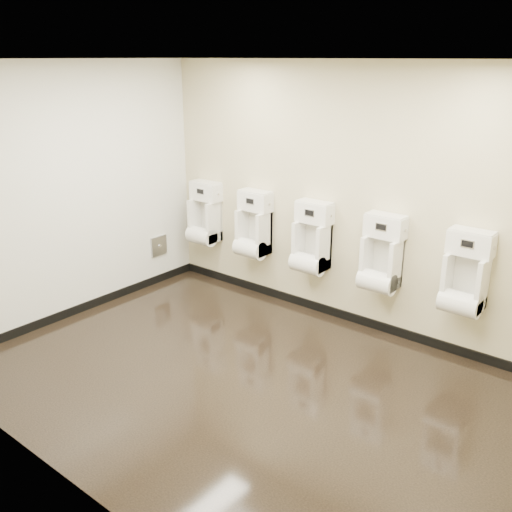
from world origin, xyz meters
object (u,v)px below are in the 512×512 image
at_px(urinal_0, 204,218).
at_px(urinal_1, 253,229).
at_px(urinal_4, 465,279).
at_px(access_panel, 159,246).
at_px(urinal_2, 311,243).
at_px(urinal_3, 381,259).

relative_size(urinal_0, urinal_1, 1.00).
bearing_deg(urinal_4, access_panel, -173.85).
xyz_separation_m(access_panel, urinal_4, (3.80, 0.41, 0.36)).
height_order(urinal_0, urinal_2, same).
xyz_separation_m(urinal_0, urinal_1, (0.81, 0.00, 0.00)).
bearing_deg(urinal_0, access_panel, -137.01).
xyz_separation_m(urinal_0, urinal_2, (1.65, 0.00, 0.00)).
distance_m(access_panel, urinal_3, 2.99).
bearing_deg(access_panel, urinal_0, 42.99).
relative_size(urinal_0, urinal_3, 1.00).
relative_size(access_panel, urinal_3, 0.32).
xyz_separation_m(access_panel, urinal_3, (2.94, 0.41, 0.36)).
bearing_deg(urinal_2, access_panel, -168.88).
bearing_deg(access_panel, urinal_4, 6.15).
bearing_deg(urinal_2, urinal_3, 0.00).
relative_size(urinal_1, urinal_2, 1.00).
bearing_deg(urinal_3, urinal_2, 180.00).
xyz_separation_m(urinal_3, urinal_4, (0.86, 0.00, 0.00)).
height_order(urinal_1, urinal_2, same).
relative_size(urinal_3, urinal_4, 1.00).
bearing_deg(urinal_1, access_panel, -161.83).
height_order(access_panel, urinal_1, urinal_1).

